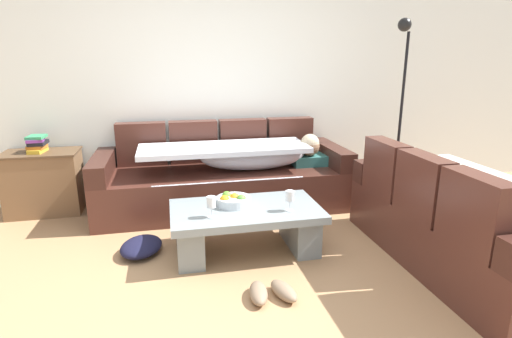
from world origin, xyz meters
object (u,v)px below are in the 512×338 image
at_px(couch_near_window, 461,223).
at_px(book_stack_on_cabinet, 37,144).
at_px(pair_of_shoes, 271,292).
at_px(crumpled_garment, 141,247).
at_px(wine_glass_near_left, 211,203).
at_px(side_cabinet, 44,182).
at_px(wine_glass_near_right, 290,197).
at_px(coffee_table, 246,224).
at_px(couch_along_wall, 228,177).
at_px(fruit_bowl, 233,200).
at_px(floor_lamp, 400,98).

bearing_deg(couch_near_window, book_stack_on_cabinet, 61.49).
height_order(pair_of_shoes, crumpled_garment, crumpled_garment).
relative_size(wine_glass_near_left, side_cabinet, 0.23).
bearing_deg(book_stack_on_cabinet, couch_near_window, -28.51).
bearing_deg(wine_glass_near_right, coffee_table, 156.83).
height_order(couch_along_wall, pair_of_shoes, couch_along_wall).
distance_m(fruit_bowl, wine_glass_near_right, 0.47).
bearing_deg(wine_glass_near_right, floor_lamp, 36.74).
bearing_deg(book_stack_on_cabinet, couch_along_wall, -6.76).
height_order(wine_glass_near_left, floor_lamp, floor_lamp).
height_order(wine_glass_near_right, pair_of_shoes, wine_glass_near_right).
xyz_separation_m(floor_lamp, pair_of_shoes, (-1.95, -1.80, -1.07)).
distance_m(wine_glass_near_left, wine_glass_near_right, 0.62).
bearing_deg(crumpled_garment, book_stack_on_cabinet, 131.05).
relative_size(couch_along_wall, crumpled_garment, 6.43).
height_order(fruit_bowl, side_cabinet, side_cabinet).
relative_size(coffee_table, fruit_bowl, 4.29).
height_order(coffee_table, pair_of_shoes, coffee_table).
relative_size(coffee_table, book_stack_on_cabinet, 4.81).
bearing_deg(couch_along_wall, book_stack_on_cabinet, 173.24).
xyz_separation_m(coffee_table, book_stack_on_cabinet, (-1.85, 1.29, 0.49)).
height_order(coffee_table, side_cabinet, side_cabinet).
bearing_deg(fruit_bowl, couch_near_window, -21.19).
height_order(couch_near_window, fruit_bowl, couch_near_window).
bearing_deg(couch_near_window, wine_glass_near_left, 77.34).
bearing_deg(wine_glass_near_left, couch_along_wall, 75.87).
xyz_separation_m(fruit_bowl, wine_glass_near_left, (-0.20, -0.22, 0.07)).
bearing_deg(crumpled_garment, floor_lamp, 18.75).
xyz_separation_m(coffee_table, fruit_bowl, (-0.09, 0.08, 0.18)).
bearing_deg(couch_near_window, floor_lamp, -14.30).
bearing_deg(side_cabinet, crumpled_garment, -49.36).
distance_m(couch_along_wall, book_stack_on_cabinet, 1.92).
height_order(fruit_bowl, wine_glass_near_right, wine_glass_near_right).
relative_size(wine_glass_near_left, floor_lamp, 0.09).
relative_size(coffee_table, wine_glass_near_right, 7.23).
distance_m(coffee_table, floor_lamp, 2.43).
xyz_separation_m(wine_glass_near_left, wine_glass_near_right, (0.62, 0.00, 0.00)).
distance_m(coffee_table, crumpled_garment, 0.87).
xyz_separation_m(wine_glass_near_left, book_stack_on_cabinet, (-1.56, 1.44, 0.23)).
bearing_deg(crumpled_garment, wine_glass_near_right, -13.29).
height_order(coffee_table, floor_lamp, floor_lamp).
height_order(couch_along_wall, side_cabinet, couch_along_wall).
relative_size(book_stack_on_cabinet, pair_of_shoes, 0.73).
relative_size(book_stack_on_cabinet, floor_lamp, 0.13).
bearing_deg(book_stack_on_cabinet, floor_lamp, -2.97).
xyz_separation_m(coffee_table, pair_of_shoes, (0.03, -0.71, -0.19)).
relative_size(coffee_table, wine_glass_near_left, 7.23).
height_order(couch_near_window, floor_lamp, floor_lamp).
bearing_deg(pair_of_shoes, side_cabinet, 133.05).
relative_size(side_cabinet, crumpled_garment, 1.80).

